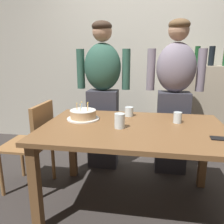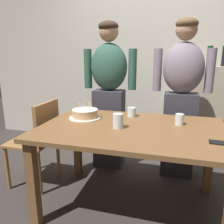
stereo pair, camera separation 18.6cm
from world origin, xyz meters
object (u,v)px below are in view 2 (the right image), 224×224
(water_glass_near, at_px, (179,119))
(dining_chair, at_px, (40,137))
(person_woman_cardigan, at_px, (181,98))
(birthday_cake, at_px, (85,114))
(cell_phone, at_px, (221,143))
(water_glass_far, at_px, (118,121))
(person_man_bearded, at_px, (109,94))
(water_glass_side, at_px, (132,112))

(water_glass_near, distance_m, dining_chair, 1.35)
(person_woman_cardigan, distance_m, dining_chair, 1.51)
(birthday_cake, relative_size, dining_chair, 0.34)
(cell_phone, xyz_separation_m, dining_chair, (-1.58, 0.31, -0.23))
(birthday_cake, height_order, dining_chair, birthday_cake)
(water_glass_near, distance_m, cell_phone, 0.44)
(water_glass_near, relative_size, water_glass_far, 0.79)
(person_man_bearded, relative_size, dining_chair, 1.90)
(water_glass_near, bearing_deg, person_woman_cardigan, 87.55)
(cell_phone, height_order, dining_chair, dining_chair)
(person_woman_cardigan, bearing_deg, water_glass_side, 41.12)
(water_glass_far, relative_size, dining_chair, 0.14)
(person_man_bearded, distance_m, dining_chair, 0.88)
(birthday_cake, xyz_separation_m, water_glass_far, (0.36, -0.19, 0.02))
(birthday_cake, relative_size, water_glass_near, 3.12)
(water_glass_near, height_order, person_woman_cardigan, person_woman_cardigan)
(water_glass_side, height_order, person_woman_cardigan, person_woman_cardigan)
(water_glass_near, bearing_deg, person_man_bearded, 144.46)
(water_glass_side, relative_size, person_man_bearded, 0.05)
(water_glass_near, distance_m, person_man_bearded, 0.95)
(birthday_cake, relative_size, water_glass_far, 2.47)
(cell_phone, xyz_separation_m, person_man_bearded, (-1.02, 0.90, 0.13))
(water_glass_side, bearing_deg, birthday_cake, -156.11)
(water_glass_far, relative_size, water_glass_side, 1.35)
(birthday_cake, height_order, water_glass_far, birthday_cake)
(water_glass_far, distance_m, person_man_bearded, 0.82)
(birthday_cake, xyz_separation_m, water_glass_side, (0.40, 0.18, 0.00))
(water_glass_side, distance_m, person_woman_cardigan, 0.61)
(water_glass_far, bearing_deg, water_glass_near, 24.81)
(person_woman_cardigan, bearing_deg, dining_chair, 23.69)
(water_glass_far, height_order, person_woman_cardigan, person_woman_cardigan)
(water_glass_side, height_order, cell_phone, water_glass_side)
(birthday_cake, relative_size, person_man_bearded, 0.18)
(water_glass_far, distance_m, person_woman_cardigan, 0.92)
(cell_phone, bearing_deg, water_glass_side, 147.49)
(water_glass_near, relative_size, person_woman_cardigan, 0.06)
(birthday_cake, height_order, person_woman_cardigan, person_woman_cardigan)
(birthday_cake, bearing_deg, water_glass_far, -28.22)
(water_glass_far, relative_size, person_woman_cardigan, 0.07)
(cell_phone, bearing_deg, person_man_bearded, 142.37)
(dining_chair, bearing_deg, birthday_cake, 91.84)
(water_glass_far, height_order, cell_phone, water_glass_far)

